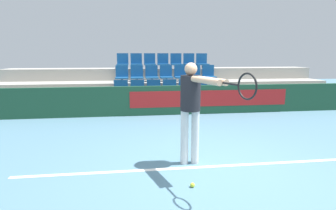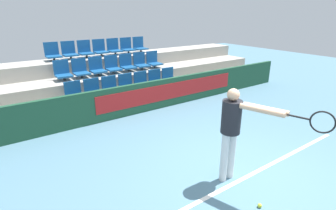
{
  "view_description": "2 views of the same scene",
  "coord_description": "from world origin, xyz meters",
  "px_view_note": "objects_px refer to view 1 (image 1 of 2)",
  "views": [
    {
      "loc": [
        -1.18,
        -3.83,
        1.8
      ],
      "look_at": [
        -0.46,
        1.76,
        0.73
      ],
      "focal_mm": 28.0,
      "sensor_mm": 36.0,
      "label": 1
    },
    {
      "loc": [
        -3.44,
        -2.41,
        2.87
      ],
      "look_at": [
        -0.38,
        1.99,
        0.92
      ],
      "focal_mm": 28.0,
      "sensor_mm": 36.0,
      "label": 2
    }
  ],
  "objects_px": {
    "stadium_chair_1": "(138,91)",
    "stadium_chair_6": "(217,89)",
    "stadium_chair_10": "(166,75)",
    "stadium_chair_19": "(189,62)",
    "stadium_chair_16": "(150,62)",
    "stadium_chair_0": "(121,91)",
    "stadium_chair_7": "(122,75)",
    "stadium_chair_13": "(209,74)",
    "stadium_chair_2": "(154,90)",
    "tennis_player": "(193,103)",
    "stadium_chair_9": "(152,75)",
    "stadium_chair_15": "(136,62)",
    "stadium_chair_5": "(202,90)",
    "stadium_chair_11": "(181,75)",
    "stadium_chair_20": "(202,62)",
    "stadium_chair_8": "(137,75)",
    "stadium_chair_18": "(176,62)",
    "stadium_chair_14": "(123,62)",
    "stadium_chair_12": "(195,74)",
    "stadium_chair_3": "(170,90)",
    "stadium_chair_4": "(186,90)",
    "stadium_chair_17": "(163,62)",
    "tennis_ball": "(193,185)"
  },
  "relations": [
    {
      "from": "stadium_chair_1",
      "to": "stadium_chair_6",
      "type": "xyz_separation_m",
      "value": [
        2.69,
        0.0,
        0.0
      ]
    },
    {
      "from": "stadium_chair_10",
      "to": "stadium_chair_19",
      "type": "distance_m",
      "value": 1.55
    },
    {
      "from": "stadium_chair_16",
      "to": "stadium_chair_0",
      "type": "bearing_deg",
      "value": -117.72
    },
    {
      "from": "stadium_chair_7",
      "to": "stadium_chair_13",
      "type": "relative_size",
      "value": 1.0
    },
    {
      "from": "stadium_chair_2",
      "to": "stadium_chair_13",
      "type": "relative_size",
      "value": 1.0
    },
    {
      "from": "stadium_chair_10",
      "to": "tennis_player",
      "type": "distance_m",
      "value": 5.58
    },
    {
      "from": "stadium_chair_9",
      "to": "stadium_chair_13",
      "type": "distance_m",
      "value": 2.16
    },
    {
      "from": "stadium_chair_10",
      "to": "stadium_chair_19",
      "type": "bearing_deg",
      "value": 43.58
    },
    {
      "from": "stadium_chair_7",
      "to": "tennis_player",
      "type": "height_order",
      "value": "tennis_player"
    },
    {
      "from": "stadium_chair_13",
      "to": "stadium_chair_15",
      "type": "xyz_separation_m",
      "value": [
        -2.69,
        1.03,
        0.44
      ]
    },
    {
      "from": "stadium_chair_0",
      "to": "stadium_chair_19",
      "type": "xyz_separation_m",
      "value": [
        2.69,
        2.05,
        0.87
      ]
    },
    {
      "from": "stadium_chair_10",
      "to": "stadium_chair_5",
      "type": "bearing_deg",
      "value": -43.58
    },
    {
      "from": "stadium_chair_11",
      "to": "stadium_chair_20",
      "type": "xyz_separation_m",
      "value": [
        1.08,
        1.03,
        0.44
      ]
    },
    {
      "from": "stadium_chair_5",
      "to": "stadium_chair_2",
      "type": "bearing_deg",
      "value": 180.0
    },
    {
      "from": "stadium_chair_8",
      "to": "stadium_chair_10",
      "type": "bearing_deg",
      "value": 0.0
    },
    {
      "from": "stadium_chair_18",
      "to": "tennis_player",
      "type": "bearing_deg",
      "value": -96.88
    },
    {
      "from": "stadium_chair_10",
      "to": "stadium_chair_15",
      "type": "xyz_separation_m",
      "value": [
        -1.08,
        1.03,
        0.44
      ]
    },
    {
      "from": "stadium_chair_0",
      "to": "stadium_chair_20",
      "type": "relative_size",
      "value": 1.0
    },
    {
      "from": "stadium_chair_16",
      "to": "stadium_chair_18",
      "type": "xyz_separation_m",
      "value": [
        1.08,
        0.0,
        0.0
      ]
    },
    {
      "from": "stadium_chair_14",
      "to": "stadium_chair_19",
      "type": "xyz_separation_m",
      "value": [
        2.69,
        0.0,
        0.0
      ]
    },
    {
      "from": "stadium_chair_15",
      "to": "stadium_chair_12",
      "type": "bearing_deg",
      "value": -25.44
    },
    {
      "from": "stadium_chair_6",
      "to": "stadium_chair_20",
      "type": "relative_size",
      "value": 1.0
    },
    {
      "from": "stadium_chair_18",
      "to": "stadium_chair_19",
      "type": "bearing_deg",
      "value": 0.0
    },
    {
      "from": "stadium_chair_12",
      "to": "stadium_chair_3",
      "type": "bearing_deg",
      "value": -136.42
    },
    {
      "from": "stadium_chair_9",
      "to": "stadium_chair_15",
      "type": "bearing_deg",
      "value": 117.72
    },
    {
      "from": "stadium_chair_9",
      "to": "stadium_chair_4",
      "type": "bearing_deg",
      "value": -43.58
    },
    {
      "from": "stadium_chair_17",
      "to": "stadium_chair_1",
      "type": "bearing_deg",
      "value": -117.72
    },
    {
      "from": "stadium_chair_2",
      "to": "stadium_chair_1",
      "type": "bearing_deg",
      "value": 180.0
    },
    {
      "from": "stadium_chair_14",
      "to": "stadium_chair_15",
      "type": "height_order",
      "value": "same"
    },
    {
      "from": "tennis_player",
      "to": "stadium_chair_3",
      "type": "bearing_deg",
      "value": 68.72
    },
    {
      "from": "stadium_chair_4",
      "to": "stadium_chair_7",
      "type": "relative_size",
      "value": 1.0
    },
    {
      "from": "stadium_chair_8",
      "to": "stadium_chair_13",
      "type": "relative_size",
      "value": 1.0
    },
    {
      "from": "stadium_chair_8",
      "to": "stadium_chair_2",
      "type": "bearing_deg",
      "value": -62.28
    },
    {
      "from": "stadium_chair_15",
      "to": "stadium_chair_3",
      "type": "bearing_deg",
      "value": -62.28
    },
    {
      "from": "stadium_chair_3",
      "to": "stadium_chair_5",
      "type": "height_order",
      "value": "same"
    },
    {
      "from": "stadium_chair_8",
      "to": "tennis_ball",
      "type": "relative_size",
      "value": 8.8
    },
    {
      "from": "stadium_chair_13",
      "to": "stadium_chair_15",
      "type": "height_order",
      "value": "stadium_chair_15"
    },
    {
      "from": "stadium_chair_8",
      "to": "stadium_chair_20",
      "type": "height_order",
      "value": "stadium_chair_20"
    },
    {
      "from": "stadium_chair_3",
      "to": "stadium_chair_9",
      "type": "xyz_separation_m",
      "value": [
        -0.54,
        1.03,
        0.44
      ]
    },
    {
      "from": "stadium_chair_6",
      "to": "stadium_chair_3",
      "type": "bearing_deg",
      "value": 180.0
    },
    {
      "from": "stadium_chair_0",
      "to": "tennis_player",
      "type": "bearing_deg",
      "value": -73.36
    },
    {
      "from": "stadium_chair_20",
      "to": "stadium_chair_8",
      "type": "bearing_deg",
      "value": -159.16
    },
    {
      "from": "stadium_chair_16",
      "to": "tennis_player",
      "type": "relative_size",
      "value": 0.34
    },
    {
      "from": "tennis_player",
      "to": "stadium_chair_13",
      "type": "bearing_deg",
      "value": 53.37
    },
    {
      "from": "stadium_chair_1",
      "to": "stadium_chair_18",
      "type": "relative_size",
      "value": 1.0
    },
    {
      "from": "stadium_chair_9",
      "to": "tennis_ball",
      "type": "height_order",
      "value": "stadium_chair_9"
    },
    {
      "from": "stadium_chair_19",
      "to": "stadium_chair_2",
      "type": "bearing_deg",
      "value": -128.24
    },
    {
      "from": "stadium_chair_8",
      "to": "stadium_chair_4",
      "type": "bearing_deg",
      "value": -32.39
    },
    {
      "from": "stadium_chair_15",
      "to": "stadium_chair_16",
      "type": "bearing_deg",
      "value": 0.0
    },
    {
      "from": "stadium_chair_13",
      "to": "stadium_chair_20",
      "type": "height_order",
      "value": "stadium_chair_20"
    }
  ]
}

